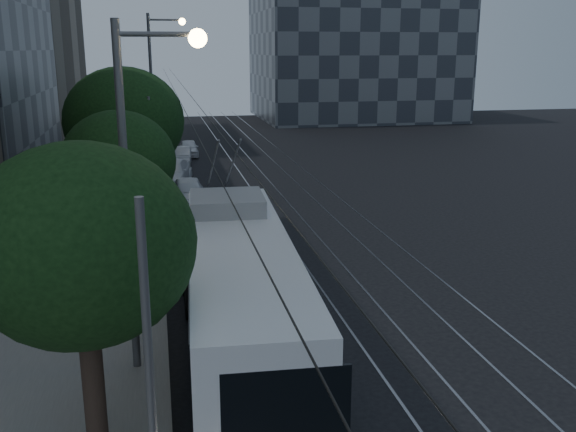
# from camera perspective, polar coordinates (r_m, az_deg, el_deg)

# --- Properties ---
(ground) EXTENTS (120.00, 120.00, 0.00)m
(ground) POSITION_cam_1_polar(r_m,az_deg,el_deg) (21.38, 2.86, -7.44)
(ground) COLOR black
(ground) RESTS_ON ground
(sidewalk) EXTENTS (5.00, 90.00, 0.15)m
(sidewalk) POSITION_cam_1_polar(r_m,az_deg,el_deg) (40.05, -14.91, 2.71)
(sidewalk) COLOR gray
(sidewalk) RESTS_ON ground
(tram_rails) EXTENTS (4.52, 90.00, 0.02)m
(tram_rails) POSITION_cam_1_polar(r_m,az_deg,el_deg) (40.68, -0.70, 3.30)
(tram_rails) COLOR gray
(tram_rails) RESTS_ON ground
(overhead_wires) EXTENTS (2.23, 90.00, 6.00)m
(overhead_wires) POSITION_cam_1_polar(r_m,az_deg,el_deg) (39.43, -11.55, 7.74)
(overhead_wires) COLOR black
(overhead_wires) RESTS_ON ground
(building_distant_right) EXTENTS (22.00, 18.00, 24.00)m
(building_distant_right) POSITION_cam_1_polar(r_m,az_deg,el_deg) (77.75, 5.95, 17.54)
(building_distant_right) COLOR #31363F
(building_distant_right) RESTS_ON ground
(trolleybus) EXTENTS (3.27, 12.67, 5.63)m
(trolleybus) POSITION_cam_1_polar(r_m,az_deg,el_deg) (17.30, -4.26, -6.76)
(trolleybus) COLOR silver
(trolleybus) RESTS_ON ground
(pickup_silver) EXTENTS (4.34, 6.23, 1.58)m
(pickup_silver) POSITION_cam_1_polar(r_m,az_deg,el_deg) (28.13, -9.74, -0.48)
(pickup_silver) COLOR #98999F
(pickup_silver) RESTS_ON ground
(car_white_a) EXTENTS (1.79, 4.33, 1.47)m
(car_white_a) POSITION_cam_1_polar(r_m,az_deg,el_deg) (33.99, -8.86, 2.09)
(car_white_a) COLOR silver
(car_white_a) RESTS_ON ground
(car_white_b) EXTENTS (3.05, 5.43, 1.48)m
(car_white_b) POSITION_cam_1_polar(r_m,az_deg,el_deg) (39.36, -10.36, 3.76)
(car_white_b) COLOR silver
(car_white_b) RESTS_ON ground
(car_white_c) EXTENTS (1.62, 3.88, 1.25)m
(car_white_c) POSITION_cam_1_polar(r_m,az_deg,el_deg) (46.30, -9.47, 5.27)
(car_white_c) COLOR #B3B2B7
(car_white_c) RESTS_ON ground
(car_white_d) EXTENTS (1.55, 3.65, 1.23)m
(car_white_d) POSITION_cam_1_polar(r_m,az_deg,el_deg) (49.98, -8.84, 5.97)
(car_white_d) COLOR silver
(car_white_d) RESTS_ON ground
(tree_0) EXTENTS (4.34, 4.34, 6.43)m
(tree_0) POSITION_cam_1_polar(r_m,az_deg,el_deg) (12.68, -17.88, -2.53)
(tree_0) COLOR #32221B
(tree_0) RESTS_ON ground
(tree_1) EXTENTS (4.36, 4.36, 5.80)m
(tree_1) POSITION_cam_1_polar(r_m,az_deg,el_deg) (25.56, -14.81, 4.69)
(tree_1) COLOR #32221B
(tree_1) RESTS_ON ground
(tree_2) EXTENTS (5.64, 5.64, 7.25)m
(tree_2) POSITION_cam_1_polar(r_m,az_deg,el_deg) (31.51, -14.37, 8.15)
(tree_2) COLOR #32221B
(tree_2) RESTS_ON ground
(tree_3) EXTENTS (4.27, 4.27, 6.48)m
(tree_3) POSITION_cam_1_polar(r_m,az_deg,el_deg) (36.49, -14.02, 8.75)
(tree_3) COLOR #32221B
(tree_3) RESTS_ON ground
(tree_4) EXTENTS (4.75, 4.75, 6.77)m
(tree_4) POSITION_cam_1_polar(r_m,az_deg,el_deg) (49.10, -14.09, 10.26)
(tree_4) COLOR #32221B
(tree_4) RESTS_ON ground
(tree_5) EXTENTS (3.98, 3.98, 5.82)m
(tree_5) POSITION_cam_1_polar(r_m,az_deg,el_deg) (56.66, -13.26, 10.23)
(tree_5) COLOR #32221B
(tree_5) RESTS_ON ground
(streetlamp_near) EXTENTS (2.15, 0.44, 8.71)m
(streetlamp_near) POSITION_cam_1_polar(r_m,az_deg,el_deg) (15.69, -12.90, 4.29)
(streetlamp_near) COLOR #5D5D5F
(streetlamp_near) RESTS_ON ground
(streetlamp_far) EXTENTS (2.47, 0.44, 10.22)m
(streetlamp_far) POSITION_cam_1_polar(r_m,az_deg,el_deg) (43.66, -11.51, 11.91)
(streetlamp_far) COLOR #5D5D5F
(streetlamp_far) RESTS_ON ground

